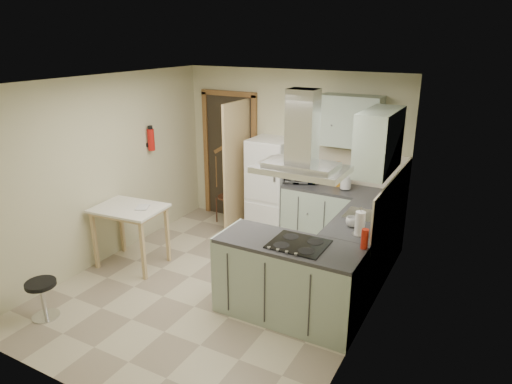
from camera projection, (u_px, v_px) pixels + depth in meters
The scene contains 28 objects.
floor at pixel (219, 285), 5.71m from camera, with size 4.20×4.20×0.00m, color #B6AB8E.
ceiling at pixel (213, 81), 4.89m from camera, with size 4.20×4.20×0.00m, color silver.
back_wall at pixel (291, 152), 7.05m from camera, with size 3.60×3.60×0.00m, color beige.
left_wall at pixel (104, 170), 6.11m from camera, with size 4.20×4.20×0.00m, color beige.
right_wall at pixel (370, 220), 4.49m from camera, with size 4.20×4.20×0.00m, color beige.
doorway at pixel (230, 157), 7.58m from camera, with size 1.10×0.12×2.10m, color brown.
fridge at pixel (271, 187), 7.05m from camera, with size 0.60×0.60×1.50m, color white.
counter_back at pixel (322, 214), 6.76m from camera, with size 1.08×0.60×0.90m, color #9EB2A0.
counter_right at pixel (365, 243), 5.82m from camera, with size 0.60×1.95×0.90m, color #9EB2A0.
splashback at pixel (351, 167), 6.63m from camera, with size 1.68×0.02×0.50m, color beige.
wall_cabinet_back at pixel (350, 121), 6.27m from camera, with size 0.85×0.35×0.70m, color #9EB2A0.
wall_cabinet_right at pixel (379, 141), 5.08m from camera, with size 0.35×0.90×0.70m, color #9EB2A0.
peninsula at pixel (289, 280), 4.95m from camera, with size 1.55×0.65×0.90m, color #9EB2A0.
hob at pixel (298, 244), 4.76m from camera, with size 0.58×0.50×0.01m, color black.
extractor_hood at pixel (301, 169), 4.49m from camera, with size 0.90×0.55×0.10m, color silver.
sink at pixel (364, 215), 5.53m from camera, with size 0.45×0.40×0.01m, color silver.
fire_extinguisher at pixel (151, 140), 6.75m from camera, with size 0.10×0.10×0.32m, color #B2140F.
drop_leaf_table at pixel (132, 236), 6.11m from camera, with size 0.89×0.67×0.83m, color tan.
bentwood_chair at pixel (229, 197), 7.55m from camera, with size 0.38×0.38×0.86m, color #4E2F1A.
stool at pixel (43, 299), 5.01m from camera, with size 0.33×0.33×0.44m, color black.
microwave at pixel (301, 173), 6.75m from camera, with size 0.49×0.33×0.27m, color black.
kettle at pixel (346, 182), 6.41m from camera, with size 0.16×0.16×0.23m, color silver.
cereal_box at pixel (337, 174), 6.61m from camera, with size 0.09×0.21×0.32m, color orange.
soap_bottle at pixel (384, 200), 5.77m from camera, with size 0.09×0.09×0.19m, color #ACAAB6.
paper_towel at pixel (360, 223), 4.95m from camera, with size 0.11×0.11×0.28m, color silver.
cup at pixel (352, 222), 5.19m from camera, with size 0.14×0.14×0.11m, color silver.
red_bottle at pixel (365, 239), 4.64m from camera, with size 0.07×0.07×0.21m, color red.
book at pixel (136, 204), 5.94m from camera, with size 0.15×0.21×0.09m, color #A93841.
Camera 1 is at (2.80, -4.18, 2.98)m, focal length 32.00 mm.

